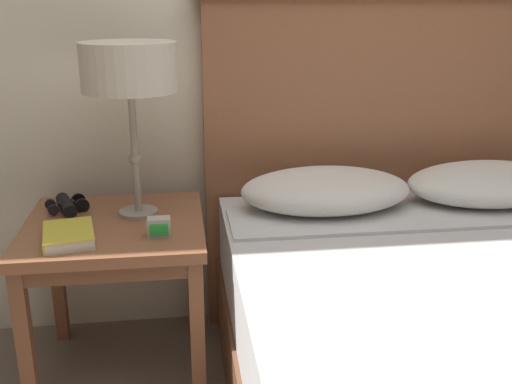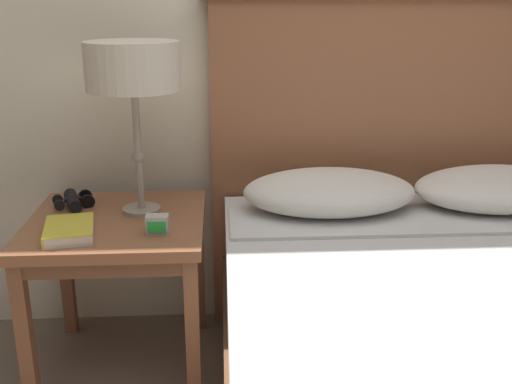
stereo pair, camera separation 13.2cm
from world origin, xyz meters
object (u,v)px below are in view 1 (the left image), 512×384
bed (478,354)px  alarm_clock (159,227)px  binoculars_pair (67,205)px  book_on_nightstand (68,235)px  nightstand (116,243)px  table_lamp (129,71)px

bed → alarm_clock: bearing=156.8°
binoculars_pair → book_on_nightstand: bearing=-80.1°
book_on_nightstand → binoculars_pair: binoculars_pair is taller
bed → binoculars_pair: (-1.20, 0.65, 0.27)m
alarm_clock → book_on_nightstand: bearing=-179.8°
bed → alarm_clock: (-0.88, 0.38, 0.28)m
nightstand → binoculars_pair: (-0.17, 0.13, 0.10)m
bed → table_lamp: bearing=148.4°
book_on_nightstand → alarm_clock: bearing=0.2°
book_on_nightstand → nightstand: bearing=49.8°
bed → nightstand: bearing=153.2°
bed → binoculars_pair: 1.39m
book_on_nightstand → table_lamp: bearing=46.6°
nightstand → binoculars_pair: size_ratio=3.52×
binoculars_pair → bed: bearing=-28.5°
nightstand → alarm_clock: (0.15, -0.14, 0.11)m
nightstand → binoculars_pair: bearing=142.4°
nightstand → book_on_nightstand: book_on_nightstand is taller
binoculars_pair → alarm_clock: alarm_clock is taller
table_lamp → bed: bearing=-31.6°
table_lamp → binoculars_pair: 0.52m
bed → binoculars_pair: bed is taller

